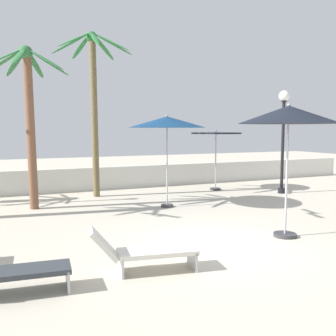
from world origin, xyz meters
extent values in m
plane|color=beige|center=(0.00, 0.00, 0.00)|extent=(56.00, 56.00, 0.00)
cube|color=silver|center=(0.00, 8.65, 0.47)|extent=(25.20, 0.30, 0.95)
cylinder|color=#333338|center=(3.80, 6.60, 0.04)|extent=(0.44, 0.44, 0.08)
cylinder|color=#A5A5AD|center=(3.80, 6.60, 1.19)|extent=(0.05, 0.05, 2.38)
cylinder|color=black|center=(3.80, 6.60, 2.36)|extent=(2.07, 2.07, 0.06)
sphere|color=#99999E|center=(3.80, 6.60, 2.46)|extent=(0.08, 0.08, 0.08)
cylinder|color=#333338|center=(0.50, 4.20, 0.04)|extent=(0.40, 0.40, 0.08)
cylinder|color=#A5A5AD|center=(0.50, 4.20, 1.31)|extent=(0.05, 0.05, 2.63)
cone|color=navy|center=(0.50, 4.20, 2.75)|extent=(2.49, 2.49, 0.36)
sphere|color=#99999E|center=(0.50, 4.20, 2.95)|extent=(0.08, 0.08, 0.08)
cylinder|color=#333338|center=(1.57, -0.17, 0.04)|extent=(0.53, 0.53, 0.08)
cylinder|color=#A5A5AD|center=(1.57, -0.17, 1.35)|extent=(0.05, 0.05, 2.69)
cone|color=black|center=(1.57, -0.17, 2.85)|extent=(2.29, 2.29, 0.41)
sphere|color=#99999E|center=(1.57, -0.17, 3.06)|extent=(0.08, 0.08, 0.08)
cylinder|color=brown|center=(-3.51, 5.66, 2.43)|extent=(0.34, 0.27, 4.85)
sphere|color=#2F6D3A|center=(-3.58, 5.66, 4.85)|extent=(0.43, 0.43, 0.43)
ellipsoid|color=#2F6D3A|center=(-2.87, 5.79, 4.60)|extent=(1.31, 0.42, 0.74)
ellipsoid|color=#2F6D3A|center=(-3.24, 6.30, 4.60)|extent=(0.78, 1.24, 0.74)
ellipsoid|color=#2F6D3A|center=(-3.85, 6.33, 4.60)|extent=(0.67, 1.27, 0.74)
ellipsoid|color=#2F6D3A|center=(-4.18, 6.05, 4.60)|extent=(1.19, 0.87, 0.74)
ellipsoid|color=#2F6D3A|center=(-4.26, 5.44, 4.60)|extent=(1.29, 0.59, 0.74)
ellipsoid|color=#2F6D3A|center=(-3.84, 4.99, 4.60)|extent=(0.65, 1.28, 0.74)
ellipsoid|color=#2F6D3A|center=(-3.06, 5.16, 4.60)|extent=(1.06, 1.05, 0.74)
cylinder|color=brown|center=(-1.14, 7.10, 2.93)|extent=(0.30, 0.24, 5.86)
sphere|color=#297137|center=(-1.19, 7.10, 5.85)|extent=(0.39, 0.39, 0.39)
ellipsoid|color=#297137|center=(-0.42, 6.94, 5.62)|extent=(1.44, 0.48, 0.76)
ellipsoid|color=#297137|center=(-0.61, 7.62, 5.62)|extent=(1.19, 1.10, 0.76)
ellipsoid|color=#297137|center=(-1.41, 7.85, 5.62)|extent=(0.59, 1.43, 0.76)
ellipsoid|color=#297137|center=(-1.89, 7.45, 5.62)|extent=(1.36, 0.83, 0.76)
ellipsoid|color=#297137|center=(-1.89, 6.74, 5.62)|extent=(1.36, 0.83, 0.76)
ellipsoid|color=#297137|center=(-1.25, 6.32, 5.62)|extent=(0.31, 1.44, 0.76)
ellipsoid|color=#297137|center=(-0.63, 6.55, 5.62)|extent=(1.17, 1.13, 0.76)
cylinder|color=black|center=(5.75, 4.81, 0.10)|extent=(0.28, 0.28, 0.20)
cylinder|color=black|center=(5.75, 4.81, 1.80)|extent=(0.12, 0.12, 3.60)
cylinder|color=black|center=(5.75, 4.81, 3.60)|extent=(0.22, 0.22, 0.06)
sphere|color=white|center=(5.75, 4.81, 3.81)|extent=(0.42, 0.42, 0.42)
cube|color=#B7B7BC|center=(-1.38, -1.08, 0.17)|extent=(0.14, 0.55, 0.35)
cube|color=#B7B7BC|center=(-2.66, -0.84, 0.17)|extent=(0.14, 0.55, 0.35)
cube|color=silver|center=(-2.02, -0.96, 0.35)|extent=(1.48, 0.80, 0.08)
cube|color=silver|center=(-2.95, -0.78, 0.56)|extent=(0.57, 0.63, 0.55)
cube|color=#B7B7BC|center=(-3.61, -1.06, 0.17)|extent=(0.10, 0.55, 0.35)
cube|color=#33383D|center=(-4.26, -0.99, 0.35)|extent=(1.45, 0.70, 0.08)
camera|label=1|loc=(-4.61, -7.11, 2.51)|focal=41.30mm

